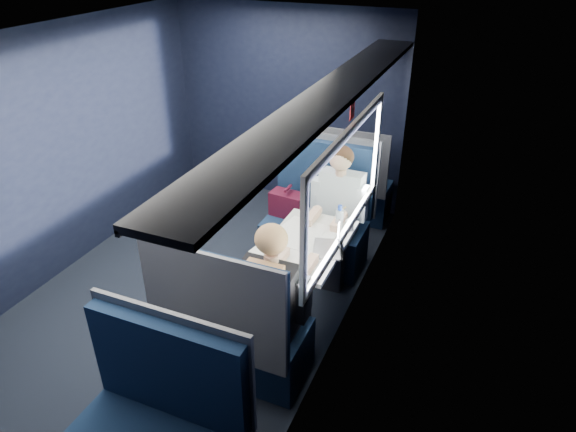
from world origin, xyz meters
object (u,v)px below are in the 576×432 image
at_px(table, 303,249).
at_px(laptop, 334,244).
at_px(man, 337,208).
at_px(seat_row_front, 345,186).
at_px(woman, 275,294).
at_px(cup, 349,225).
at_px(seat_bay_near, 316,221).
at_px(seat_bay_far, 235,333).
at_px(bottle_small, 339,219).

relative_size(table, laptop, 2.87).
xyz_separation_m(man, laptop, (0.21, -0.74, 0.08)).
height_order(seat_row_front, laptop, seat_row_front).
bearing_deg(woman, cup, 77.44).
bearing_deg(woman, seat_bay_near, 99.51).
xyz_separation_m(seat_row_front, woman, (0.25, -2.50, 0.32)).
bearing_deg(man, laptop, -74.19).
bearing_deg(table, man, 84.48).
xyz_separation_m(seat_bay_near, seat_row_front, (0.01, 0.92, -0.01)).
bearing_deg(cup, seat_bay_far, -111.80).
bearing_deg(laptop, table, 171.56).
distance_m(seat_bay_far, woman, 0.43).
height_order(seat_row_front, cup, seat_row_front).
height_order(seat_bay_near, man, man).
distance_m(seat_bay_near, bottle_small, 0.82).
relative_size(laptop, cup, 3.75).
bearing_deg(bottle_small, seat_row_front, 104.81).
height_order(seat_bay_near, cup, seat_bay_near).
xyz_separation_m(laptop, cup, (0.02, 0.37, -0.01)).
distance_m(seat_row_front, laptop, 1.93).
xyz_separation_m(seat_row_front, laptop, (0.46, -1.84, 0.39)).
xyz_separation_m(seat_bay_near, laptop, (0.47, -0.91, 0.38)).
height_order(laptop, cup, laptop).
bearing_deg(man, woman, -90.00).
bearing_deg(laptop, cup, 86.79).
distance_m(seat_bay_near, seat_bay_far, 1.75).
distance_m(seat_bay_far, man, 1.62).
distance_m(table, seat_bay_far, 0.93).
height_order(woman, cup, woman).
relative_size(laptop, bottle_small, 1.51).
relative_size(bottle_small, cup, 2.49).
bearing_deg(laptop, bottle_small, 100.62).
bearing_deg(man, seat_bay_near, 146.76).
distance_m(seat_bay_near, laptop, 1.10).
relative_size(seat_bay_far, laptop, 3.62).
relative_size(woman, laptop, 3.79).
bearing_deg(seat_bay_near, woman, -80.49).
bearing_deg(table, cup, 47.53).
xyz_separation_m(woman, cup, (0.23, 1.03, 0.06)).
bearing_deg(table, laptop, -8.44).
bearing_deg(seat_row_front, cup, -71.93).
bearing_deg(seat_bay_far, woman, 33.82).
distance_m(seat_bay_far, seat_row_front, 2.67).
height_order(seat_bay_near, seat_bay_far, same).
relative_size(man, cup, 14.21).
xyz_separation_m(seat_row_front, bottle_small, (0.40, -1.50, 0.43)).
height_order(man, laptop, man).
height_order(table, man, man).
relative_size(table, bottle_small, 4.32).
bearing_deg(seat_row_front, seat_bay_far, -90.00).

